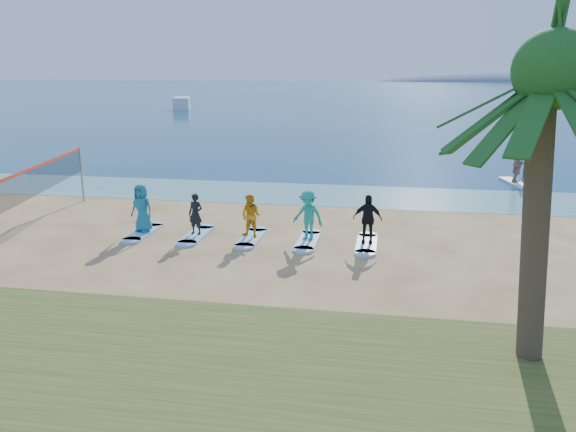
% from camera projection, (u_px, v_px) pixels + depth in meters
% --- Properties ---
extents(ground, '(600.00, 600.00, 0.00)m').
position_uv_depth(ground, '(311.00, 269.00, 17.13)').
color(ground, tan).
rests_on(ground, ground).
extents(shallow_water, '(600.00, 600.00, 0.00)m').
position_uv_depth(shallow_water, '(340.00, 195.00, 27.13)').
color(shallow_water, teal).
rests_on(shallow_water, ground).
extents(ocean, '(600.00, 600.00, 0.00)m').
position_uv_depth(ocean, '(382.00, 90.00, 169.60)').
color(ocean, navy).
rests_on(ocean, ground).
extents(island_ridge, '(220.00, 56.00, 18.00)m').
position_uv_depth(island_ridge, '(574.00, 82.00, 287.03)').
color(island_ridge, slate).
rests_on(island_ridge, ground).
extents(volleyball_net, '(1.92, 8.90, 2.50)m').
position_uv_depth(volleyball_net, '(41.00, 179.00, 21.13)').
color(volleyball_net, gray).
rests_on(volleyball_net, ground).
extents(palm_tree, '(5.60, 5.60, 7.08)m').
position_uv_depth(palm_tree, '(553.00, 73.00, 10.33)').
color(palm_tree, brown).
rests_on(palm_tree, ground).
extents(paddleboard, '(1.25, 3.08, 0.12)m').
position_uv_depth(paddleboard, '(515.00, 183.00, 29.83)').
color(paddleboard, silver).
rests_on(paddleboard, ground).
extents(paddleboarder, '(1.08, 1.64, 1.69)m').
position_uv_depth(paddleboarder, '(517.00, 166.00, 29.60)').
color(paddleboarder, tan).
rests_on(paddleboarder, paddleboard).
extents(boat_offshore_a, '(4.34, 7.45, 1.79)m').
position_uv_depth(boat_offshore_a, '(182.00, 109.00, 87.92)').
color(boat_offshore_a, silver).
rests_on(boat_offshore_a, ground).
extents(boat_offshore_b, '(2.90, 6.11, 1.60)m').
position_uv_depth(boat_offshore_b, '(572.00, 101.00, 108.64)').
color(boat_offshore_b, silver).
rests_on(boat_offshore_b, ground).
extents(surfboard_0, '(0.70, 2.20, 0.09)m').
position_uv_depth(surfboard_0, '(144.00, 232.00, 20.80)').
color(surfboard_0, '#9DD0F3').
rests_on(surfboard_0, ground).
extents(student_0, '(0.97, 0.75, 1.77)m').
position_uv_depth(student_0, '(142.00, 208.00, 20.56)').
color(student_0, teal).
rests_on(student_0, surfboard_0).
extents(surfboard_1, '(0.70, 2.20, 0.09)m').
position_uv_depth(surfboard_1, '(196.00, 235.00, 20.45)').
color(surfboard_1, '#9DD0F3').
rests_on(surfboard_1, ground).
extents(student_1, '(0.60, 0.46, 1.49)m').
position_uv_depth(student_1, '(196.00, 214.00, 20.25)').
color(student_1, black).
rests_on(student_1, surfboard_1).
extents(surfboard_2, '(0.70, 2.20, 0.09)m').
position_uv_depth(surfboard_2, '(251.00, 238.00, 20.11)').
color(surfboard_2, '#9DD0F3').
rests_on(surfboard_2, ground).
extents(student_2, '(0.88, 0.76, 1.54)m').
position_uv_depth(student_2, '(251.00, 216.00, 19.90)').
color(student_2, orange).
rests_on(student_2, surfboard_2).
extents(surfboard_3, '(0.70, 2.20, 0.09)m').
position_uv_depth(surfboard_3, '(308.00, 241.00, 19.76)').
color(surfboard_3, '#9DD0F3').
rests_on(surfboard_3, ground).
extents(student_3, '(1.30, 1.02, 1.77)m').
position_uv_depth(student_3, '(308.00, 215.00, 19.53)').
color(student_3, teal).
rests_on(student_3, surfboard_3).
extents(surfboard_4, '(0.70, 2.20, 0.09)m').
position_uv_depth(surfboard_4, '(366.00, 244.00, 19.42)').
color(surfboard_4, '#9DD0F3').
rests_on(surfboard_4, ground).
extents(student_4, '(1.01, 0.45, 1.70)m').
position_uv_depth(student_4, '(367.00, 219.00, 19.19)').
color(student_4, black).
rests_on(student_4, surfboard_4).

